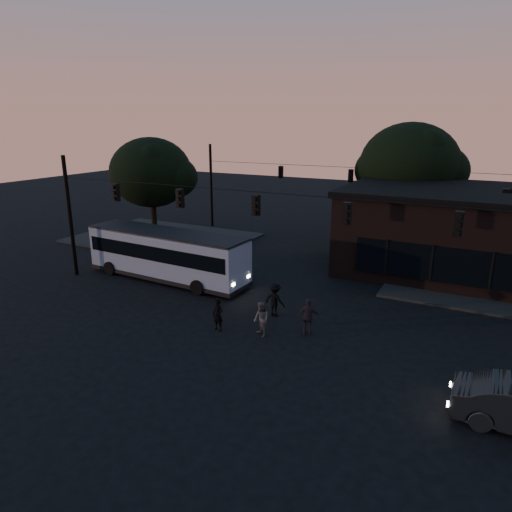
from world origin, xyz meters
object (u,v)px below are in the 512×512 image
at_px(pedestrian_d, 275,300).
at_px(bus, 167,253).
at_px(building, 469,232).
at_px(pedestrian_b, 261,319).
at_px(pedestrian_a, 218,315).
at_px(pedestrian_c, 308,317).

bearing_deg(pedestrian_d, bus, -4.02).
bearing_deg(building, bus, -148.30).
xyz_separation_m(building, bus, (-16.21, -10.01, -1.00)).
bearing_deg(pedestrian_b, bus, -168.91).
bearing_deg(building, pedestrian_a, -123.05).
bearing_deg(building, pedestrian_d, -123.51).
relative_size(bus, pedestrian_b, 6.73).
distance_m(pedestrian_c, pedestrian_d, 2.58).
height_order(pedestrian_b, pedestrian_d, pedestrian_d).
relative_size(bus, pedestrian_d, 6.28).
distance_m(bus, pedestrian_b, 9.72).
relative_size(building, pedestrian_d, 8.86).
relative_size(pedestrian_a, pedestrian_c, 0.89).
bearing_deg(pedestrian_d, pedestrian_a, 68.39).
height_order(bus, pedestrian_c, bus).
height_order(building, pedestrian_d, building).
relative_size(building, pedestrian_c, 8.77).
bearing_deg(building, pedestrian_c, -113.22).
bearing_deg(bus, building, 34.35).
distance_m(building, bus, 19.07).
relative_size(bus, pedestrian_a, 7.01).
relative_size(pedestrian_b, pedestrian_d, 0.93).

